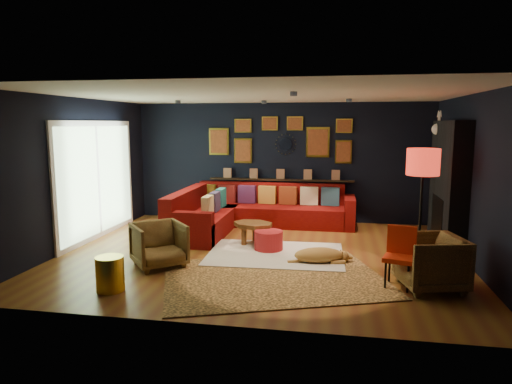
% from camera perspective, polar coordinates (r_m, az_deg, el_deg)
% --- Properties ---
extents(floor, '(6.50, 6.50, 0.00)m').
position_cam_1_polar(floor, '(7.66, 0.54, -7.75)').
color(floor, brown).
rests_on(floor, ground).
extents(room_walls, '(6.50, 6.50, 6.50)m').
position_cam_1_polar(room_walls, '(7.37, 0.56, 4.22)').
color(room_walls, black).
rests_on(room_walls, ground).
extents(sectional, '(3.41, 2.69, 0.86)m').
position_cam_1_polar(sectional, '(9.42, -1.32, -2.63)').
color(sectional, maroon).
rests_on(sectional, ground).
extents(ledge, '(3.20, 0.12, 0.04)m').
position_cam_1_polar(ledge, '(10.08, 3.08, 1.54)').
color(ledge, black).
rests_on(ledge, room_walls).
extents(gallery_wall, '(3.15, 0.04, 1.02)m').
position_cam_1_polar(gallery_wall, '(10.05, 3.07, 6.59)').
color(gallery_wall, gold).
rests_on(gallery_wall, room_walls).
extents(sunburst_mirror, '(0.47, 0.16, 0.47)m').
position_cam_1_polar(sunburst_mirror, '(10.04, 3.71, 5.97)').
color(sunburst_mirror, silver).
rests_on(sunburst_mirror, room_walls).
extents(fireplace, '(0.31, 1.60, 2.20)m').
position_cam_1_polar(fireplace, '(8.44, 22.83, 0.20)').
color(fireplace, black).
rests_on(fireplace, ground).
extents(deer_head, '(0.50, 0.28, 0.45)m').
position_cam_1_polar(deer_head, '(8.86, 22.81, 7.26)').
color(deer_head, white).
rests_on(deer_head, fireplace).
extents(sliding_door, '(0.06, 2.80, 2.20)m').
position_cam_1_polar(sliding_door, '(9.08, -19.23, 1.43)').
color(sliding_door, white).
rests_on(sliding_door, ground).
extents(ceiling_spots, '(3.30, 2.50, 0.06)m').
position_cam_1_polar(ceiling_spots, '(8.15, 1.52, 11.44)').
color(ceiling_spots, black).
rests_on(ceiling_spots, room_walls).
extents(shag_rug, '(2.26, 1.68, 0.03)m').
position_cam_1_polar(shag_rug, '(7.59, 2.45, -7.78)').
color(shag_rug, beige).
rests_on(shag_rug, ground).
extents(leopard_rug, '(3.56, 3.05, 0.02)m').
position_cam_1_polar(leopard_rug, '(6.48, 2.28, -10.75)').
color(leopard_rug, '#DCA153').
rests_on(leopard_rug, ground).
extents(coffee_table, '(0.89, 0.76, 0.37)m').
position_cam_1_polar(coffee_table, '(8.14, -0.37, -4.36)').
color(coffee_table, brown).
rests_on(coffee_table, shag_rug).
extents(pouf, '(0.49, 0.49, 0.32)m').
position_cam_1_polar(pouf, '(7.78, 1.59, -6.04)').
color(pouf, maroon).
rests_on(pouf, shag_rug).
extents(armchair_left, '(0.99, 0.98, 0.74)m').
position_cam_1_polar(armchair_left, '(7.08, -12.04, -6.21)').
color(armchair_left, gold).
rests_on(armchair_left, ground).
extents(armchair_right, '(0.88, 0.91, 0.79)m').
position_cam_1_polar(armchair_right, '(6.42, 20.95, -7.89)').
color(armchair_right, gold).
rests_on(armchair_right, ground).
extents(gold_stool, '(0.36, 0.36, 0.45)m').
position_cam_1_polar(gold_stool, '(6.28, -17.78, -9.70)').
color(gold_stool, gold).
rests_on(gold_stool, ground).
extents(orange_chair, '(0.47, 0.47, 0.80)m').
position_cam_1_polar(orange_chair, '(6.38, 17.58, -7.12)').
color(orange_chair, black).
rests_on(orange_chair, ground).
extents(floor_lamp, '(0.49, 0.49, 1.78)m').
position_cam_1_polar(floor_lamp, '(7.34, 20.14, 3.00)').
color(floor_lamp, black).
rests_on(floor_lamp, ground).
extents(dog, '(1.12, 0.71, 0.33)m').
position_cam_1_polar(dog, '(7.17, 7.88, -7.47)').
color(dog, '#9D6D38').
rests_on(dog, leopard_rug).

